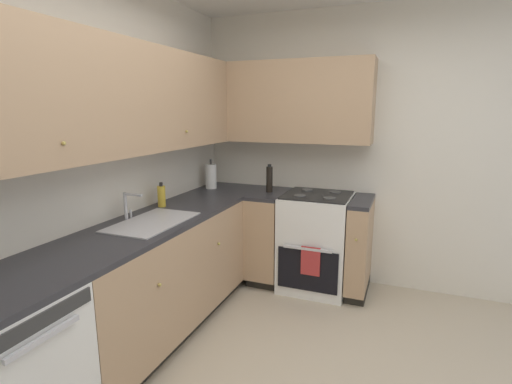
% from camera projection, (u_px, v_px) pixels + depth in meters
% --- Properties ---
extents(wall_back, '(4.04, 0.05, 2.61)m').
position_uv_depth(wall_back, '(66.00, 172.00, 2.46)').
color(wall_back, silver).
rests_on(wall_back, ground_plane).
extents(wall_right, '(0.05, 3.39, 2.61)m').
position_uv_depth(wall_right, '(370.00, 151.00, 3.68)').
color(wall_right, silver).
rests_on(wall_right, ground_plane).
extents(dishwasher, '(0.60, 0.63, 0.87)m').
position_uv_depth(dishwasher, '(2.00, 384.00, 1.82)').
color(dishwasher, white).
rests_on(dishwasher, ground_plane).
extents(lower_cabinets_back, '(1.84, 0.62, 0.87)m').
position_uv_depth(lower_cabinets_back, '(158.00, 279.00, 2.93)').
color(lower_cabinets_back, tan).
rests_on(lower_cabinets_back, ground_plane).
extents(countertop_back, '(3.05, 0.60, 0.03)m').
position_uv_depth(countertop_back, '(155.00, 222.00, 2.84)').
color(countertop_back, '#2D2D33').
rests_on(countertop_back, lower_cabinets_back).
extents(lower_cabinets_right, '(0.62, 1.12, 0.87)m').
position_uv_depth(lower_cabinets_right, '(300.00, 242.00, 3.77)').
color(lower_cabinets_right, tan).
rests_on(lower_cabinets_right, ground_plane).
extents(countertop_right, '(0.60, 1.12, 0.03)m').
position_uv_depth(countertop_right, '(301.00, 196.00, 3.67)').
color(countertop_right, '#2D2D33').
rests_on(countertop_right, lower_cabinets_right).
extents(oven_range, '(0.68, 0.62, 1.06)m').
position_uv_depth(oven_range, '(316.00, 241.00, 3.72)').
color(oven_range, white).
rests_on(oven_range, ground_plane).
extents(upper_cabinets_back, '(2.73, 0.34, 0.75)m').
position_uv_depth(upper_cabinets_back, '(115.00, 99.00, 2.56)').
color(upper_cabinets_back, tan).
extents(upper_cabinets_right, '(0.32, 1.67, 0.75)m').
position_uv_depth(upper_cabinets_right, '(283.00, 102.00, 3.71)').
color(upper_cabinets_right, tan).
extents(sink, '(0.67, 0.40, 0.10)m').
position_uv_depth(sink, '(153.00, 228.00, 2.77)').
color(sink, '#B7B7BC').
rests_on(sink, countertop_back).
extents(faucet, '(0.07, 0.16, 0.20)m').
position_uv_depth(faucet, '(128.00, 203.00, 2.82)').
color(faucet, silver).
rests_on(faucet, countertop_back).
extents(soap_bottle, '(0.06, 0.06, 0.20)m').
position_uv_depth(soap_bottle, '(161.00, 196.00, 3.20)').
color(soap_bottle, gold).
rests_on(soap_bottle, countertop_back).
extents(paper_towel_roll, '(0.11, 0.11, 0.31)m').
position_uv_depth(paper_towel_roll, '(211.00, 176.00, 3.94)').
color(paper_towel_roll, white).
rests_on(paper_towel_roll, countertop_back).
extents(oil_bottle, '(0.06, 0.06, 0.27)m').
position_uv_depth(oil_bottle, '(269.00, 179.00, 3.76)').
color(oil_bottle, black).
rests_on(oil_bottle, countertop_right).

